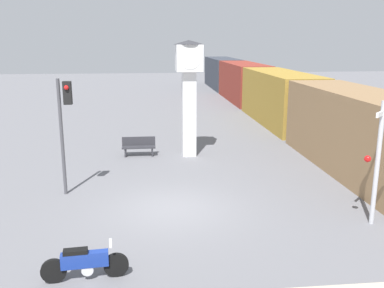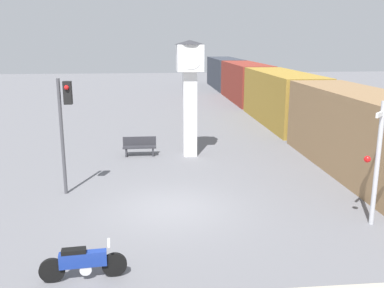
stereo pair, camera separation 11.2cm
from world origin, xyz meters
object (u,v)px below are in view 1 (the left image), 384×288
Objects in this scene: motorcycle at (85,263)px; railroad_crossing_signal at (378,159)px; clock_tower at (189,81)px; traffic_light at (65,116)px; freight_train at (259,89)px; bench at (139,146)px.

railroad_crossing_signal is at bearing 10.35° from motorcycle.
clock_tower is 6.93m from traffic_light.
traffic_light is 10.33m from railroad_crossing_signal.
bench is at bearing -125.38° from freight_train.
traffic_light reaches higher than motorcycle.
clock_tower is 0.13× the size of freight_train.
clock_tower is at bearing 66.85° from motorcycle.
clock_tower is at bearing 45.10° from traffic_light.
motorcycle is at bearing -108.00° from clock_tower.
traffic_light is 6.07m from bench.
bench is at bearing 64.11° from traffic_light.
motorcycle is 0.53× the size of railroad_crossing_signal.
traffic_light is at bearing -134.90° from clock_tower.
clock_tower reaches higher than railroad_crossing_signal.
freight_train is at bearing 84.47° from railroad_crossing_signal.
clock_tower is 3.42× the size of bench.
motorcycle is 11.00m from bench.
clock_tower is 15.06m from freight_train.
clock_tower reaches higher than traffic_light.
clock_tower reaches higher than bench.
freight_train reaches higher than bench.
bench reaches higher than motorcycle.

